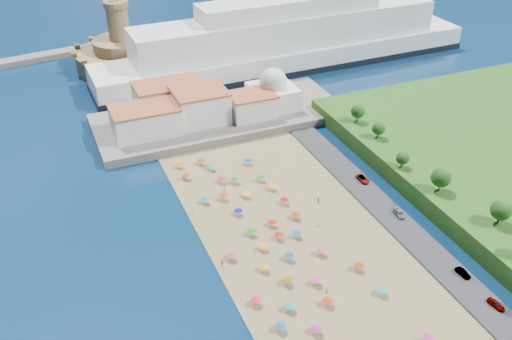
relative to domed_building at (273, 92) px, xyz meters
name	(u,v)px	position (x,y,z in m)	size (l,w,h in m)	color
ground	(279,246)	(-30.00, -71.00, -8.97)	(700.00, 700.00, 0.00)	#071938
terrace	(220,117)	(-20.00, 2.00, -7.47)	(90.00, 36.00, 3.00)	#59544C
jetty	(139,91)	(-42.00, 37.00, -7.77)	(18.00, 70.00, 2.40)	#59544C
waterfront_buildings	(184,107)	(-33.05, 2.64, -1.10)	(57.00, 29.00, 11.00)	silver
domed_building	(273,92)	(0.00, 0.00, 0.00)	(16.00, 16.00, 15.00)	silver
fortress	(122,53)	(-42.00, 67.00, -2.29)	(40.00, 40.00, 32.40)	olive
cruise_ship	(289,43)	(25.46, 40.10, 2.11)	(171.53, 28.87, 37.41)	black
beach_parasols	(293,267)	(-31.25, -81.68, -6.83)	(32.64, 115.73, 2.20)	gray
beachgoers	(276,251)	(-32.06, -73.69, -7.88)	(37.77, 96.94, 1.85)	tan
parked_cars	(412,225)	(6.00, -78.50, -7.57)	(2.56, 61.19, 1.43)	gray
hillside_trees	(466,197)	(18.60, -82.35, 0.89)	(11.87, 106.40, 7.13)	#382314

